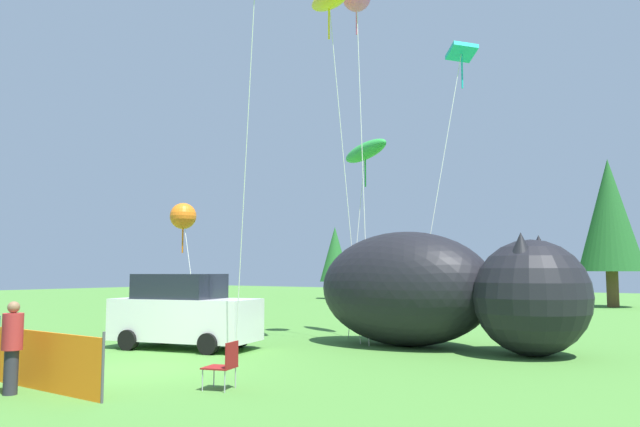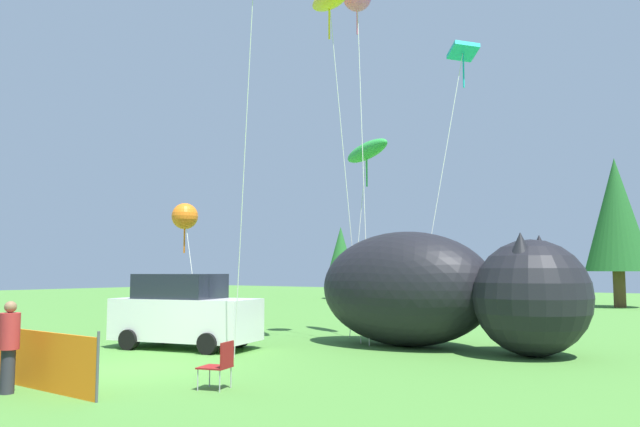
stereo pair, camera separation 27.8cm
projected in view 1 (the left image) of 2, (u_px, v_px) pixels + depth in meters
ground_plane at (136, 370)px, 14.55m from camera, size 120.00×120.00×0.00m
parked_car at (184, 312)px, 18.51m from camera, size 4.62×2.86×2.20m
folding_chair at (225, 363)px, 12.11m from camera, size 0.70×0.70×0.92m
inflatable_cat at (437, 294)px, 18.56m from camera, size 8.32×3.55×3.50m
safety_fence at (1, 354)px, 13.00m from camera, size 7.15×0.14×1.23m
spectator_in_white_shirt at (12, 343)px, 11.68m from camera, size 0.38×0.38×1.73m
kite_orange_flower at (183, 216)px, 21.93m from camera, size 1.90×0.94×4.68m
kite_yellow_hero at (329, 1)px, 20.18m from camera, size 2.85×2.09×11.73m
kite_green_fish at (365, 152)px, 22.64m from camera, size 2.75×1.87×7.09m
kite_teal_diamond at (461, 58)px, 21.80m from camera, size 1.80×2.49×10.18m
horizon_tree_east at (610, 215)px, 39.57m from camera, size 3.95×3.95×9.43m
horizon_tree_west at (335, 254)px, 50.89m from camera, size 2.46×2.46×5.87m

